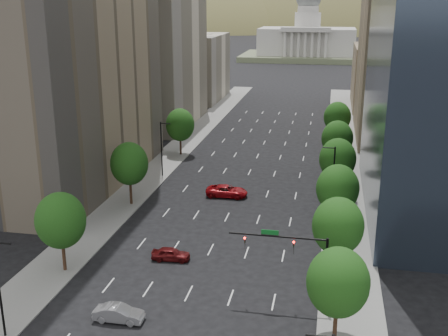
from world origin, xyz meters
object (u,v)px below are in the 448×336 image
Objects in this scene: car_maroon at (171,254)px; car_silver at (119,314)px; traffic_signal at (299,255)px; car_red_far at (227,191)px; capitol at (307,41)px.

car_silver reaches higher than car_maroon.
traffic_signal is 1.52× the size of car_red_far.
car_red_far reaches higher than car_silver.
car_red_far is (-12.03, 27.77, -4.34)m from traffic_signal.
car_maroon is at bearing 155.14° from traffic_signal.
car_silver is (-15.41, -5.85, -4.43)m from traffic_signal.
capitol reaches higher than car_maroon.
car_red_far is at bearing -90.45° from capitol.
capitol is at bearing -1.79° from car_red_far.
traffic_signal is 17.06m from car_silver.
car_red_far reaches higher than car_maroon.
traffic_signal is 16.33m from car_maroon.
traffic_signal is 2.15× the size of car_maroon.
car_silver is 33.79m from car_red_far.
car_silver is (-1.15, -12.45, 0.02)m from car_maroon.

